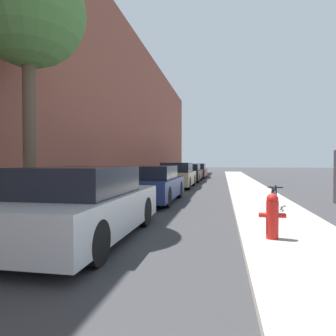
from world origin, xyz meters
The scene contains 12 objects.
ground_plane centered at (0.00, 16.00, 0.00)m, with size 120.00×120.00×0.00m, color #333335.
sidewalk_left centered at (-2.90, 16.00, 0.06)m, with size 2.00×52.00×0.12m.
sidewalk_right centered at (2.90, 16.00, 0.06)m, with size 2.00×52.00×0.12m.
building_facade_left centered at (-4.25, 16.00, 4.83)m, with size 0.70×52.00×9.65m.
parked_car_silver centered at (-0.97, 6.73, 0.66)m, with size 1.78×4.28×1.38m.
parked_car_navy centered at (-0.96, 12.15, 0.64)m, with size 1.80×4.34×1.31m.
parked_car_champagne centered at (-0.92, 18.22, 0.67)m, with size 1.73×4.28×1.40m.
parked_car_black centered at (-0.89, 23.39, 0.63)m, with size 1.81×4.70×1.28m.
parked_car_maroon centered at (-0.83, 28.73, 0.61)m, with size 1.92×4.69×1.28m.
street_tree_near centered at (-2.67, 7.56, 4.79)m, with size 2.51×2.51×5.98m.
fire_hydrant centered at (2.43, 6.98, 0.53)m, with size 0.45×0.21×0.80m.
bicycle centered at (3.06, 10.64, 0.45)m, with size 0.52×1.52×0.63m.
Camera 1 is at (1.57, 1.50, 1.48)m, focal length 32.16 mm.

